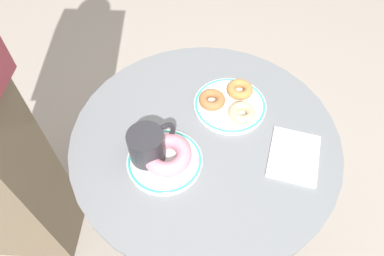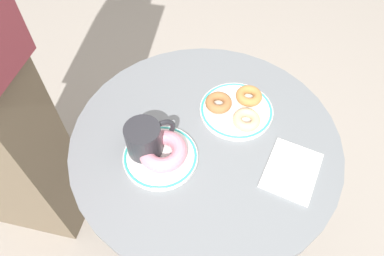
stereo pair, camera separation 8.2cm
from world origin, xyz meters
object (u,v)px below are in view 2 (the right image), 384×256
(donut_cinnamon, at_px, (219,103))
(donut_glazed, at_px, (246,120))
(plate_right, at_px, (237,110))
(donut_old_fashioned, at_px, (250,97))
(donut_pink_frosted, at_px, (163,151))
(plate_left, at_px, (161,157))
(coffee_mug, at_px, (146,140))
(cafe_table, at_px, (203,181))
(paper_napkin, at_px, (292,170))

(donut_cinnamon, bearing_deg, donut_glazed, -85.78)
(plate_right, xyz_separation_m, donut_old_fashioned, (0.05, -0.00, 0.02))
(plate_right, distance_m, donut_glazed, 0.05)
(donut_pink_frosted, relative_size, donut_old_fashioned, 1.64)
(plate_left, bearing_deg, plate_right, -8.85)
(plate_left, xyz_separation_m, donut_old_fashioned, (0.28, -0.04, 0.02))
(plate_right, distance_m, donut_pink_frosted, 0.23)
(plate_right, distance_m, coffee_mug, 0.25)
(plate_left, relative_size, donut_pink_frosted, 1.57)
(plate_right, distance_m, donut_old_fashioned, 0.05)
(cafe_table, xyz_separation_m, donut_glazed, (0.10, -0.05, 0.25))
(plate_left, height_order, donut_old_fashioned, donut_old_fashioned)
(plate_right, bearing_deg, plate_left, 171.15)
(donut_cinnamon, bearing_deg, donut_pink_frosted, -177.07)
(plate_right, xyz_separation_m, coffee_mug, (-0.24, 0.07, 0.04))
(plate_left, xyz_separation_m, donut_cinnamon, (0.21, 0.01, 0.02))
(plate_left, bearing_deg, cafe_table, -16.95)
(plate_right, bearing_deg, paper_napkin, -102.79)
(donut_cinnamon, relative_size, donut_glazed, 1.00)
(plate_left, height_order, donut_pink_frosted, donut_pink_frosted)
(donut_glazed, relative_size, coffee_mug, 0.56)
(plate_left, height_order, coffee_mug, coffee_mug)
(plate_left, xyz_separation_m, plate_right, (0.23, -0.04, 0.00))
(cafe_table, relative_size, coffee_mug, 5.99)
(plate_right, xyz_separation_m, donut_glazed, (-0.02, -0.04, 0.02))
(plate_right, bearing_deg, donut_old_fashioned, -3.68)
(plate_right, relative_size, paper_napkin, 1.30)
(donut_pink_frosted, relative_size, coffee_mug, 0.92)
(cafe_table, relative_size, paper_napkin, 5.05)
(plate_right, bearing_deg, coffee_mug, 162.88)
(donut_pink_frosted, height_order, donut_old_fashioned, donut_pink_frosted)
(donut_glazed, relative_size, paper_napkin, 0.47)
(plate_right, xyz_separation_m, donut_cinnamon, (-0.02, 0.04, 0.02))
(plate_left, xyz_separation_m, coffee_mug, (-0.01, 0.04, 0.04))
(coffee_mug, bearing_deg, donut_pink_frosted, -72.65)
(plate_right, bearing_deg, cafe_table, 179.62)
(cafe_table, distance_m, plate_right, 0.26)
(plate_left, distance_m, donut_pink_frosted, 0.02)
(cafe_table, relative_size, donut_glazed, 10.67)
(cafe_table, height_order, plate_right, plate_right)
(donut_pink_frosted, height_order, donut_glazed, donut_pink_frosted)
(donut_cinnamon, height_order, coffee_mug, coffee_mug)
(cafe_table, bearing_deg, plate_left, 163.05)
(cafe_table, xyz_separation_m, plate_right, (0.12, -0.00, 0.23))
(donut_glazed, height_order, paper_napkin, donut_glazed)
(plate_right, relative_size, donut_old_fashioned, 2.76)
(donut_pink_frosted, xyz_separation_m, coffee_mug, (-0.01, 0.04, 0.02))
(donut_old_fashioned, bearing_deg, plate_right, 176.32)
(donut_cinnamon, bearing_deg, cafe_table, -155.98)
(donut_glazed, bearing_deg, paper_napkin, -100.02)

